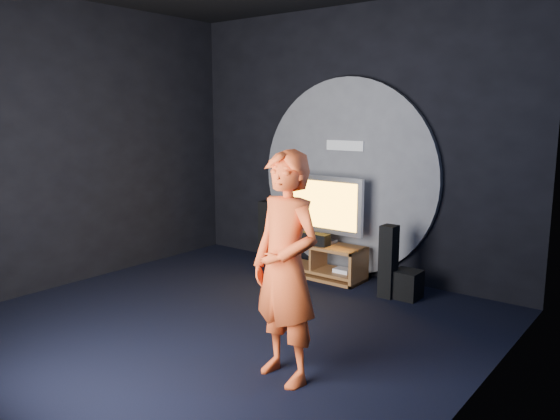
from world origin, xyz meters
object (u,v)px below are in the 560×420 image
(tv, at_px, (322,206))
(subwoofer, at_px, (407,284))
(tower_speaker_right, at_px, (388,261))
(tower_speaker_left, at_px, (267,230))
(player, at_px, (286,268))
(media_console, at_px, (319,262))

(tv, relative_size, subwoofer, 3.65)
(tower_speaker_right, bearing_deg, subwoofer, 26.84)
(tower_speaker_left, distance_m, player, 3.79)
(media_console, relative_size, tv, 1.05)
(player, bearing_deg, tower_speaker_right, 107.67)
(media_console, bearing_deg, tower_speaker_right, -9.69)
(tv, height_order, player, player)
(tv, bearing_deg, media_console, -83.49)
(subwoofer, xyz_separation_m, player, (0.06, -2.43, 0.77))
(subwoofer, bearing_deg, player, -88.66)
(tower_speaker_left, height_order, subwoofer, tower_speaker_left)
(media_console, xyz_separation_m, tower_speaker_left, (-1.13, 0.30, 0.23))
(tower_speaker_left, distance_m, tower_speaker_right, 2.28)
(tower_speaker_right, bearing_deg, tv, 167.03)
(media_console, distance_m, tower_speaker_right, 1.14)
(subwoofer, bearing_deg, media_console, 176.19)
(tower_speaker_right, relative_size, subwoofer, 2.60)
(tv, bearing_deg, player, -62.20)
(media_console, height_order, tower_speaker_right, tower_speaker_right)
(tower_speaker_left, relative_size, tower_speaker_right, 1.00)
(tv, relative_size, tower_speaker_left, 1.40)
(tower_speaker_left, xyz_separation_m, player, (2.48, -2.81, 0.50))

